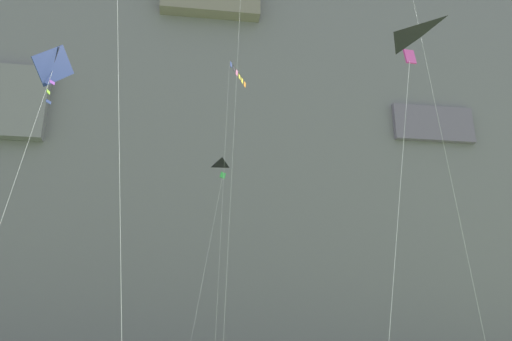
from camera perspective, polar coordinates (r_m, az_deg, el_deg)
name	(u,v)px	position (r m, az deg, el deg)	size (l,w,h in m)	color
cliff_face	(204,103)	(81.27, -5.49, 7.11)	(180.00, 22.48, 80.02)	gray
kite_banner_upper_left	(237,88)	(50.11, -2.07, 8.67)	(2.90, 5.80, 28.82)	black
kite_diamond_low_center	(51,73)	(21.03, -20.89, 9.59)	(1.59, 3.56, 13.89)	navy
kite_delta_mid_left	(228,177)	(46.08, -2.94, -0.70)	(4.41, 4.72, 18.49)	black
kite_delta_front_field	(396,52)	(17.48, 14.62, 12.03)	(3.25, 3.40, 12.01)	black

